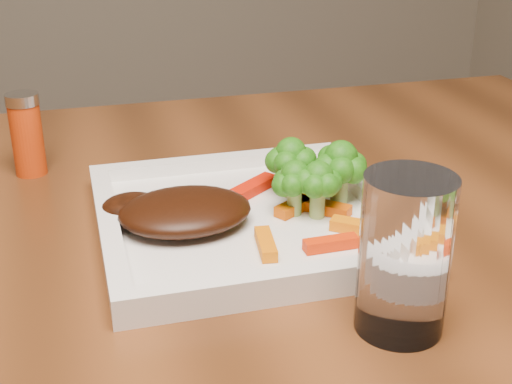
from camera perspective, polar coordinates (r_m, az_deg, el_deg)
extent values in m
cube|color=white|center=(0.67, -0.83, -2.51)|extent=(0.27, 0.27, 0.01)
ellipsoid|color=black|center=(0.65, -5.69, -1.53)|extent=(0.12, 0.10, 0.03)
cube|color=red|center=(0.61, 6.01, -4.12)|extent=(0.05, 0.01, 0.01)
cube|color=orange|center=(0.64, 8.54, -2.84)|extent=(0.06, 0.05, 0.01)
cube|color=orange|center=(0.61, 0.79, -4.17)|extent=(0.02, 0.05, 0.01)
cube|color=#FF4004|center=(0.74, 5.45, 0.99)|extent=(0.05, 0.01, 0.01)
cube|color=red|center=(0.72, -0.24, 0.38)|extent=(0.06, 0.05, 0.01)
cube|color=#D24B03|center=(0.68, 5.23, -1.17)|extent=(0.05, 0.05, 0.01)
cube|color=#D75303|center=(0.68, 3.41, -1.03)|extent=(0.05, 0.04, 0.01)
cylinder|color=#C2360A|center=(0.82, -17.87, 4.41)|extent=(0.04, 0.04, 0.09)
cylinder|color=white|center=(0.52, 11.79, -4.98)|extent=(0.09, 0.09, 0.12)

